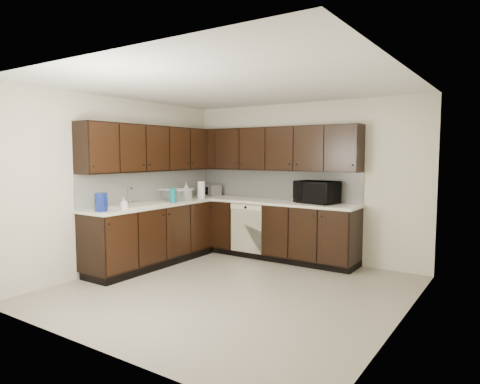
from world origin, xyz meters
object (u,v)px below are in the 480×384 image
Objects in this scene: microwave at (317,192)px; storage_bin at (176,195)px; toaster_oven at (210,190)px; blue_pitcher at (101,202)px; sink at (136,210)px.

storage_bin is at bearing -147.75° from microwave.
microwave is 2.25m from storage_bin.
toaster_oven is 0.73× the size of storage_bin.
toaster_oven is 2.41m from blue_pitcher.
microwave reaches higher than storage_bin.
sink is at bearing -129.74° from microwave.
blue_pitcher is (0.07, -0.66, 0.18)m from sink.
storage_bin is at bearing -81.98° from toaster_oven.
toaster_oven is at bearing -170.27° from microwave.
sink reaches higher than storage_bin.
sink is 3.36× the size of blue_pitcher.
toaster_oven is at bearing 89.72° from sink.
microwave reaches higher than blue_pitcher.
toaster_oven reaches higher than storage_bin.
microwave is at bearing 41.09° from sink.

